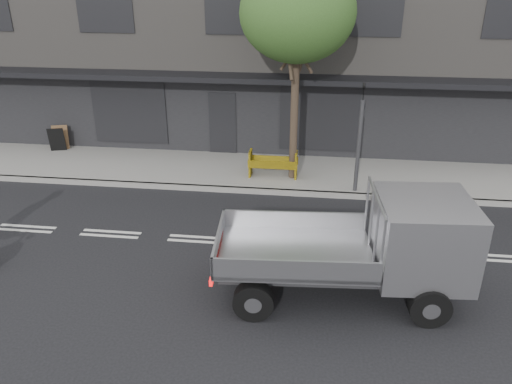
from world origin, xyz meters
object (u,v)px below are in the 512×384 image
object	(u,v)px
street_tree	(297,13)
sandwich_board	(57,140)
flatbed_ute	(398,241)
traffic_light_pole	(359,145)
construction_barrier	(272,166)

from	to	relation	value
street_tree	sandwich_board	distance (m)	10.16
street_tree	flatbed_ute	distance (m)	7.63
traffic_light_pole	flatbed_ute	bearing A→B (deg)	-84.53
street_tree	construction_barrier	size ratio (longest dim) A/B	4.18
traffic_light_pole	sandwich_board	size ratio (longest dim) A/B	3.85
traffic_light_pole	sandwich_board	distance (m)	11.20
sandwich_board	construction_barrier	bearing A→B (deg)	-28.44
traffic_light_pole	construction_barrier	world-z (taller)	traffic_light_pole
street_tree	sandwich_board	world-z (taller)	street_tree
street_tree	construction_barrier	world-z (taller)	street_tree
traffic_light_pole	sandwich_board	xyz separation A→B (m)	(-10.91, 2.30, -1.05)
street_tree	flatbed_ute	xyz separation A→B (m)	(2.50, -6.06, -3.92)
traffic_light_pole	street_tree	bearing A→B (deg)	156.97
street_tree	traffic_light_pole	xyz separation A→B (m)	(2.00, -0.85, -3.63)
traffic_light_pole	construction_barrier	size ratio (longest dim) A/B	2.17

